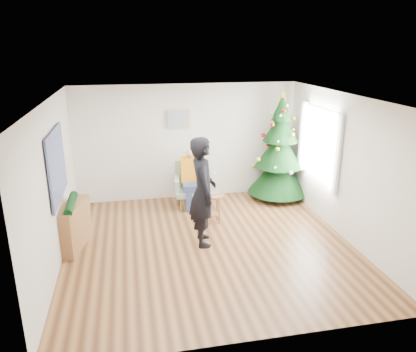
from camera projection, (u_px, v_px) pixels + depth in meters
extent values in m
plane|color=brown|center=(209.00, 245.00, 7.23)|extent=(5.00, 5.00, 0.00)
plane|color=white|center=(209.00, 98.00, 6.41)|extent=(5.00, 5.00, 0.00)
plane|color=silver|center=(187.00, 142.00, 9.15)|extent=(5.00, 0.00, 5.00)
plane|color=silver|center=(254.00, 245.00, 4.49)|extent=(5.00, 0.00, 5.00)
plane|color=silver|center=(53.00, 186.00, 6.35)|extent=(0.00, 5.00, 5.00)
plane|color=silver|center=(345.00, 167.00, 7.29)|extent=(0.00, 5.00, 5.00)
cube|color=white|center=(319.00, 144.00, 8.15)|extent=(0.04, 1.30, 1.40)
cube|color=white|center=(336.00, 153.00, 7.45)|extent=(0.05, 0.25, 1.50)
cube|color=white|center=(302.00, 136.00, 8.85)|extent=(0.05, 0.25, 1.50)
cylinder|color=#3F2816|center=(277.00, 191.00, 9.45)|extent=(0.10, 0.10, 0.31)
cone|color=black|center=(278.00, 173.00, 9.32)|extent=(1.36, 1.36, 0.89)
cone|color=black|center=(280.00, 149.00, 9.14)|extent=(1.09, 1.09, 0.79)
cone|color=black|center=(281.00, 126.00, 8.97)|extent=(0.80, 0.80, 0.68)
cone|color=black|center=(282.00, 107.00, 8.84)|extent=(0.46, 0.46, 0.58)
cone|color=gold|center=(283.00, 94.00, 8.75)|extent=(0.15, 0.15, 0.15)
cylinder|color=brown|center=(214.00, 195.00, 7.98)|extent=(0.40, 0.40, 0.04)
cylinder|color=brown|center=(213.00, 214.00, 8.10)|extent=(0.30, 0.30, 0.02)
imported|color=silver|center=(214.00, 194.00, 7.97)|extent=(0.36, 0.28, 0.03)
cube|color=gray|center=(192.00, 191.00, 8.85)|extent=(0.74, 0.70, 0.12)
cube|color=gray|center=(191.00, 172.00, 9.02)|extent=(0.69, 0.18, 0.60)
cube|color=gray|center=(177.00, 185.00, 8.77)|extent=(0.15, 0.54, 0.30)
cube|color=gray|center=(206.00, 184.00, 8.83)|extent=(0.15, 0.54, 0.30)
cube|color=navy|center=(192.00, 187.00, 8.74)|extent=(0.43, 0.44, 0.14)
cube|color=orange|center=(190.00, 169.00, 8.83)|extent=(0.43, 0.25, 0.55)
sphere|color=tan|center=(190.00, 153.00, 8.70)|extent=(0.21, 0.21, 0.21)
imported|color=black|center=(203.00, 192.00, 7.03)|extent=(0.49, 0.73, 1.95)
cube|color=white|center=(215.00, 174.00, 6.94)|extent=(0.04, 0.13, 0.04)
cube|color=brown|center=(73.00, 226.00, 7.05)|extent=(0.53, 1.04, 0.80)
cylinder|color=black|center=(71.00, 204.00, 6.92)|extent=(0.14, 0.90, 0.14)
cube|color=black|center=(57.00, 165.00, 6.56)|extent=(0.03, 1.50, 1.15)
cube|color=tan|center=(178.00, 119.00, 8.91)|extent=(0.52, 0.03, 0.42)
cube|color=gray|center=(178.00, 119.00, 8.89)|extent=(0.44, 0.02, 0.34)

